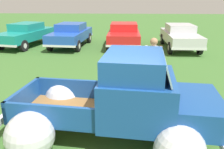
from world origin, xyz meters
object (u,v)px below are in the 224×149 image
Objects in this scene: vintage_pickup_truck at (125,106)px; show_car_2 at (124,34)px; show_car_1 at (71,34)px; show_car_3 at (180,36)px; spectator_0 at (153,62)px; show_car_0 at (26,34)px.

show_car_2 is at bearing 96.32° from vintage_pickup_truck.
show_car_1 is (-3.40, 9.80, 0.02)m from vintage_pickup_truck.
show_car_1 is at bearing -92.11° from show_car_3.
show_car_3 is at bearing 76.88° from vintage_pickup_truck.
vintage_pickup_truck reaches higher than show_car_3.
show_car_1 is at bearing -84.47° from show_car_2.
show_car_1 is 8.43m from spectator_0.
show_car_0 is 10.17m from spectator_0.
show_car_3 is (6.67, -0.26, -0.00)m from show_car_1.
spectator_0 reaches higher than show_car_2.
show_car_1 is 1.00× the size of show_car_3.
show_car_1 and show_car_2 have the same top height.
show_car_1 is 0.99× the size of show_car_2.
show_car_0 is at bearing -127.71° from spectator_0.
vintage_pickup_truck is 1.02× the size of show_car_0.
spectator_0 is at bearing 77.10° from vintage_pickup_truck.
show_car_2 is at bearing 104.98° from show_car_0.
show_car_0 is 1.05× the size of show_car_1.
vintage_pickup_truck is 10.11m from show_car_2.
vintage_pickup_truck is 2.69m from spectator_0.
show_car_3 is (3.27, 9.54, 0.02)m from vintage_pickup_truck.
show_car_3 is 7.42m from spectator_0.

